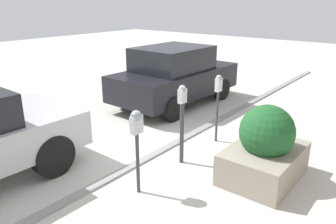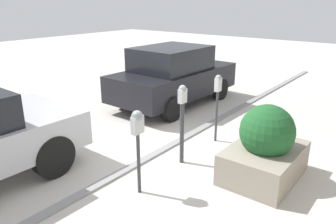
{
  "view_description": "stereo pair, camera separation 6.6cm",
  "coord_description": "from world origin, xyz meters",
  "px_view_note": "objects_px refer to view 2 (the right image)",
  "views": [
    {
      "loc": [
        -4.35,
        -3.63,
        2.8
      ],
      "look_at": [
        0.0,
        -0.16,
        0.89
      ],
      "focal_mm": 35.0,
      "sensor_mm": 36.0,
      "label": 1
    },
    {
      "loc": [
        -4.39,
        -3.58,
        2.8
      ],
      "look_at": [
        0.0,
        -0.16,
        0.89
      ],
      "focal_mm": 35.0,
      "sensor_mm": 36.0,
      "label": 2
    }
  ],
  "objects_px": {
    "parking_meter_second": "(182,115)",
    "parked_car_middle": "(174,76)",
    "parking_meter_middle": "(218,94)",
    "planter_box": "(265,148)",
    "parking_meter_nearest": "(138,131)"
  },
  "relations": [
    {
      "from": "parking_meter_middle",
      "to": "parked_car_middle",
      "type": "distance_m",
      "value": 2.71
    },
    {
      "from": "parking_meter_middle",
      "to": "planter_box",
      "type": "bearing_deg",
      "value": -120.37
    },
    {
      "from": "parking_meter_nearest",
      "to": "parked_car_middle",
      "type": "distance_m",
      "value": 4.55
    },
    {
      "from": "parking_meter_second",
      "to": "parked_car_middle",
      "type": "relative_size",
      "value": 0.38
    },
    {
      "from": "parking_meter_middle",
      "to": "planter_box",
      "type": "distance_m",
      "value": 1.66
    },
    {
      "from": "planter_box",
      "to": "parked_car_middle",
      "type": "relative_size",
      "value": 0.39
    },
    {
      "from": "parking_meter_second",
      "to": "parked_car_middle",
      "type": "bearing_deg",
      "value": 39.4
    },
    {
      "from": "parking_meter_second",
      "to": "planter_box",
      "type": "height_order",
      "value": "parking_meter_second"
    },
    {
      "from": "parking_meter_nearest",
      "to": "parking_meter_middle",
      "type": "height_order",
      "value": "parking_meter_middle"
    },
    {
      "from": "parked_car_middle",
      "to": "parking_meter_nearest",
      "type": "bearing_deg",
      "value": -148.34
    },
    {
      "from": "parking_meter_nearest",
      "to": "parking_meter_middle",
      "type": "bearing_deg",
      "value": 1.47
    },
    {
      "from": "parking_meter_second",
      "to": "planter_box",
      "type": "distance_m",
      "value": 1.48
    },
    {
      "from": "parking_meter_second",
      "to": "parking_meter_nearest",
      "type": "bearing_deg",
      "value": -177.08
    },
    {
      "from": "parking_meter_nearest",
      "to": "parking_meter_second",
      "type": "relative_size",
      "value": 0.92
    },
    {
      "from": "parking_meter_second",
      "to": "parked_car_middle",
      "type": "distance_m",
      "value": 3.53
    }
  ]
}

